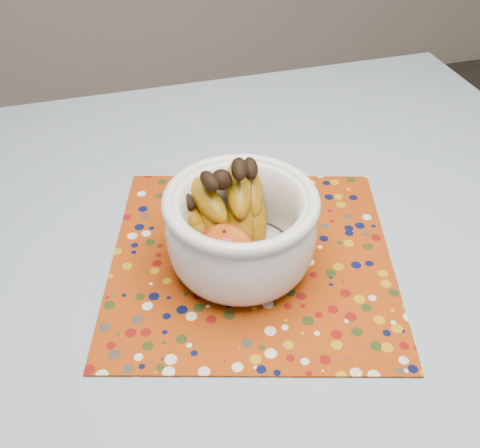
# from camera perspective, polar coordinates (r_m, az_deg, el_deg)

# --- Properties ---
(table) EXTENTS (1.20, 1.20, 0.75)m
(table) POSITION_cam_1_polar(r_m,az_deg,el_deg) (1.00, 4.23, -6.81)
(table) COLOR olive
(table) RESTS_ON ground
(tablecloth) EXTENTS (1.32, 1.32, 0.01)m
(tablecloth) POSITION_cam_1_polar(r_m,az_deg,el_deg) (0.94, 4.47, -3.46)
(tablecloth) COLOR slate
(tablecloth) RESTS_ON table
(placemat) EXTENTS (0.57, 0.57, 0.00)m
(placemat) POSITION_cam_1_polar(r_m,az_deg,el_deg) (0.93, 1.18, -3.47)
(placemat) COLOR #8C2F07
(placemat) RESTS_ON tablecloth
(fruit_bowl) EXTENTS (0.26, 0.24, 0.18)m
(fruit_bowl) POSITION_cam_1_polar(r_m,az_deg,el_deg) (0.87, -0.59, 0.09)
(fruit_bowl) COLOR silver
(fruit_bowl) RESTS_ON placemat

